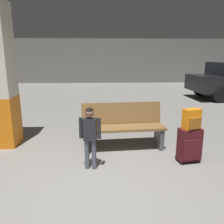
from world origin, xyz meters
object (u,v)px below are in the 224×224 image
(backpack_bright, at_px, (192,119))
(child, at_px, (90,132))
(suitcase, at_px, (190,145))
(bench, at_px, (123,126))

(backpack_bright, xyz_separation_m, child, (-1.69, -0.17, -0.14))
(suitcase, relative_size, child, 0.59)
(bench, xyz_separation_m, backpack_bright, (1.09, -0.70, 0.33))
(suitcase, bearing_deg, backpack_bright, -10.64)
(suitcase, relative_size, backpack_bright, 1.78)
(bench, xyz_separation_m, suitcase, (1.09, -0.70, -0.12))
(suitcase, xyz_separation_m, backpack_bright, (0.00, -0.00, 0.45))
(bench, distance_m, backpack_bright, 1.33)
(suitcase, distance_m, backpack_bright, 0.45)
(bench, height_order, suitcase, bench)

